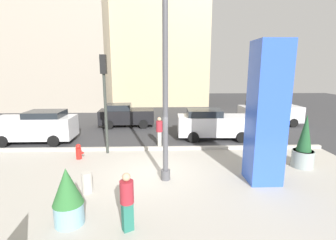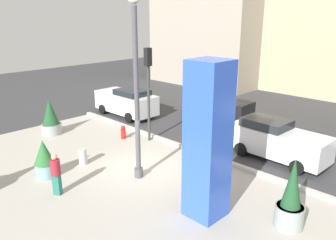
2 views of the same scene
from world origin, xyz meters
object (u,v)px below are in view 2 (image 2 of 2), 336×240
car_curb_east (220,105)px  pedestrian_on_sidewalk (56,172)px  lamp_post (137,96)px  pedestrian_by_curb (202,131)px  potted_plant_by_pillar (291,200)px  traffic_light_corner (148,80)px  car_passing_lane (277,140)px  concrete_bollard (83,157)px  potted_plant_near_right (51,118)px  car_far_lane (127,102)px  fire_hydrant (123,132)px  potted_plant_curbside (44,159)px  art_pillar_blue (208,142)px

car_curb_east → pedestrian_on_sidewalk: bearing=-82.5°
lamp_post → pedestrian_by_curb: (-0.22, 4.43, -2.57)m
potted_plant_by_pillar → traffic_light_corner: traffic_light_corner is taller
car_passing_lane → pedestrian_on_sidewalk: (-4.20, -8.83, -0.01)m
concrete_bollard → potted_plant_near_right: bearing=168.3°
car_far_lane → pedestrian_by_curb: 7.26m
potted_plant_by_pillar → car_curb_east: 12.04m
lamp_post → concrete_bollard: bearing=-160.9°
car_passing_lane → pedestrian_by_curb: car_passing_lane is taller
potted_plant_near_right → fire_hydrant: 4.25m
concrete_bollard → pedestrian_on_sidewalk: 2.75m
fire_hydrant → pedestrian_on_sidewalk: bearing=-61.4°
concrete_bollard → fire_hydrant: bearing=111.7°
potted_plant_near_right → car_far_lane: size_ratio=0.45×
potted_plant_by_pillar → potted_plant_curbside: bearing=-156.6°
potted_plant_curbside → pedestrian_on_sidewalk: size_ratio=1.00×
potted_plant_near_right → pedestrian_on_sidewalk: size_ratio=1.23×
traffic_light_corner → car_passing_lane: 6.92m
art_pillar_blue → pedestrian_on_sidewalk: 5.82m
fire_hydrant → lamp_post: bearing=-30.6°
car_passing_lane → car_far_lane: bearing=-177.9°
potted_plant_curbside → concrete_bollard: potted_plant_curbside is taller
art_pillar_blue → lamp_post: bearing=176.6°
traffic_light_corner → car_curb_east: size_ratio=1.21×
fire_hydrant → pedestrian_by_curb: (3.85, 2.02, 0.53)m
potted_plant_near_right → car_far_lane: (0.14, 5.31, 0.03)m
potted_plant_curbside → concrete_bollard: bearing=90.0°
potted_plant_by_pillar → pedestrian_on_sidewalk: (-7.12, -4.15, -0.05)m
potted_plant_by_pillar → traffic_light_corner: 9.46m
potted_plant_near_right → art_pillar_blue: bearing=-1.4°
pedestrian_by_curb → potted_plant_near_right: bearing=-149.2°
car_passing_lane → pedestrian_by_curb: bearing=-158.4°
art_pillar_blue → car_passing_lane: size_ratio=1.14×
pedestrian_by_curb → car_far_lane: bearing=172.6°
fire_hydrant → car_passing_lane: bearing=25.0°
concrete_bollard → car_passing_lane: car_passing_lane is taller
potted_plant_near_right → traffic_light_corner: traffic_light_corner is taller
potted_plant_by_pillar → car_far_lane: 14.13m
potted_plant_near_right → concrete_bollard: potted_plant_near_right is taller
car_curb_east → pedestrian_by_curb: (2.50, -4.90, 0.05)m
potted_plant_by_pillar → concrete_bollard: 9.03m
lamp_post → traffic_light_corner: lamp_post is taller
potted_plant_curbside → car_far_lane: bearing=120.1°
lamp_post → pedestrian_by_curb: 5.13m
traffic_light_corner → car_far_lane: 5.54m
potted_plant_by_pillar → potted_plant_near_right: size_ratio=1.17×
lamp_post → pedestrian_on_sidewalk: bearing=-109.4°
traffic_light_corner → car_far_lane: bearing=154.8°
pedestrian_by_curb → potted_plant_curbside: bearing=-109.4°
art_pillar_blue → concrete_bollard: size_ratio=6.97×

